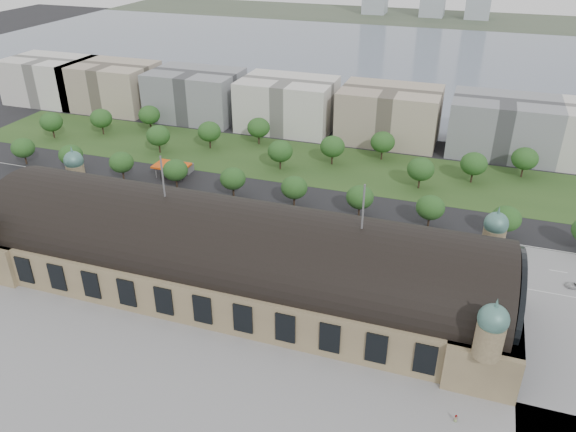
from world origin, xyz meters
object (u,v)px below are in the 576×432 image
(traffic_car_0, at_px, (27,192))
(traffic_car_4, at_px, (343,232))
(parked_car_5, at_px, (164,230))
(bus_west, at_px, (239,231))
(traffic_car_3, at_px, (210,207))
(parked_car_3, at_px, (173,225))
(parked_car_4, at_px, (121,222))
(traffic_car_5, at_px, (369,234))
(parked_car_1, at_px, (74,208))
(petrol_station, at_px, (178,167))
(pedestrian_0, at_px, (456,419))
(bus_mid, at_px, (280,238))
(traffic_car_2, at_px, (169,205))
(bus_east, at_px, (375,255))
(parked_car_0, at_px, (55,210))
(parked_car_2, at_px, (86,214))
(traffic_car_6, at_px, (576,286))
(parked_car_6, at_px, (161,229))

(traffic_car_0, xyz_separation_m, traffic_car_4, (120.95, 8.93, 0.09))
(parked_car_5, xyz_separation_m, bus_west, (24.87, 6.00, 0.74))
(traffic_car_3, xyz_separation_m, bus_west, (17.53, -14.09, 0.82))
(parked_car_3, xyz_separation_m, parked_car_4, (-17.58, -4.00, -0.00))
(traffic_car_5, height_order, parked_car_1, traffic_car_5)
(traffic_car_3, distance_m, parked_car_1, 48.98)
(petrol_station, xyz_separation_m, pedestrian_0, (116.96, -95.13, -2.00))
(parked_car_4, height_order, bus_mid, bus_mid)
(petrol_station, bearing_deg, parked_car_5, -67.30)
(traffic_car_2, bearing_deg, bus_east, 86.92)
(traffic_car_5, height_order, bus_west, bus_west)
(traffic_car_0, bearing_deg, petrol_station, 121.89)
(parked_car_0, bearing_deg, bus_mid, 58.61)
(traffic_car_5, relative_size, parked_car_2, 0.91)
(traffic_car_3, distance_m, bus_mid, 34.75)
(traffic_car_6, distance_m, parked_car_6, 128.55)
(traffic_car_2, relative_size, traffic_car_6, 0.85)
(parked_car_2, bearing_deg, bus_east, 71.93)
(traffic_car_6, xyz_separation_m, parked_car_4, (-143.77, -9.57, 0.04))
(petrol_station, bearing_deg, parked_car_4, -87.41)
(bus_west, bearing_deg, traffic_car_2, 65.95)
(petrol_station, relative_size, bus_west, 1.27)
(petrol_station, relative_size, traffic_car_4, 3.09)
(pedestrian_0, bearing_deg, parked_car_0, 142.20)
(traffic_car_2, relative_size, parked_car_5, 0.83)
(parked_car_3, distance_m, pedestrian_0, 111.75)
(petrol_station, height_order, parked_car_2, petrol_station)
(bus_mid, bearing_deg, parked_car_5, 100.97)
(parked_car_5, bearing_deg, traffic_car_2, 167.43)
(traffic_car_4, relative_size, parked_car_0, 1.01)
(petrol_station, relative_size, traffic_car_2, 2.97)
(traffic_car_6, distance_m, bus_mid, 88.23)
(parked_car_1, bearing_deg, parked_car_0, -83.55)
(parked_car_3, distance_m, parked_car_4, 18.03)
(traffic_car_0, distance_m, traffic_car_3, 72.11)
(parked_car_1, xyz_separation_m, bus_mid, (77.91, 2.30, 0.88))
(traffic_car_2, bearing_deg, parked_car_2, -53.27)
(parked_car_1, relative_size, parked_car_5, 0.91)
(traffic_car_3, bearing_deg, pedestrian_0, -120.91)
(parked_car_0, height_order, parked_car_6, parked_car_0)
(parked_car_1, relative_size, bus_mid, 0.45)
(parked_car_2, height_order, bus_mid, bus_mid)
(traffic_car_2, distance_m, parked_car_4, 18.97)
(parked_car_1, xyz_separation_m, bus_east, (109.05, 2.30, 0.88))
(petrol_station, distance_m, parked_car_4, 44.38)
(bus_mid, bearing_deg, bus_west, 92.25)
(traffic_car_0, relative_size, parked_car_4, 0.81)
(traffic_car_4, bearing_deg, parked_car_4, -72.91)
(traffic_car_4, bearing_deg, traffic_car_2, -85.41)
(traffic_car_2, bearing_deg, petrol_station, -153.15)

